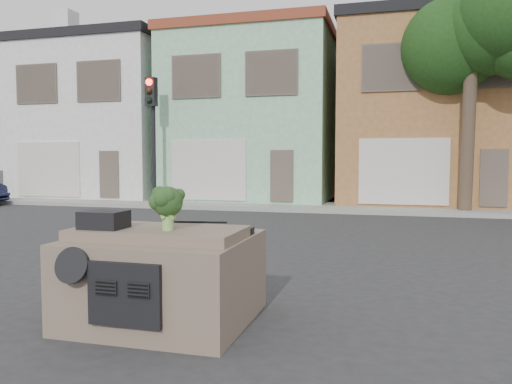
% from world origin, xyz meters
% --- Properties ---
extents(ground_plane, '(120.00, 120.00, 0.00)m').
position_xyz_m(ground_plane, '(0.00, 0.00, 0.00)').
color(ground_plane, '#303033').
rests_on(ground_plane, ground).
extents(sidewalk, '(40.00, 3.00, 0.15)m').
position_xyz_m(sidewalk, '(0.00, 10.50, 0.07)').
color(sidewalk, gray).
rests_on(sidewalk, ground).
extents(townhouse_white, '(7.20, 8.20, 7.55)m').
position_xyz_m(townhouse_white, '(-11.00, 14.50, 3.77)').
color(townhouse_white, white).
rests_on(townhouse_white, ground).
extents(townhouse_mint, '(7.20, 8.20, 7.55)m').
position_xyz_m(townhouse_mint, '(-3.50, 14.50, 3.77)').
color(townhouse_mint, '#95D3A5').
rests_on(townhouse_mint, ground).
extents(townhouse_tan, '(7.20, 8.20, 7.55)m').
position_xyz_m(townhouse_tan, '(4.00, 14.50, 3.77)').
color(townhouse_tan, '#9F6A3B').
rests_on(townhouse_tan, ground).
extents(traffic_signal, '(0.40, 0.40, 5.10)m').
position_xyz_m(traffic_signal, '(-6.50, 9.50, 2.55)').
color(traffic_signal, black).
rests_on(traffic_signal, ground).
extents(tree_near, '(4.40, 4.00, 8.50)m').
position_xyz_m(tree_near, '(5.00, 9.80, 4.25)').
color(tree_near, '#1B4015').
rests_on(tree_near, ground).
extents(car_dashboard, '(2.00, 1.80, 1.12)m').
position_xyz_m(car_dashboard, '(0.00, -3.00, 0.56)').
color(car_dashboard, '#746251').
rests_on(car_dashboard, ground).
extents(instrument_hump, '(0.48, 0.38, 0.20)m').
position_xyz_m(instrument_hump, '(-0.58, -3.35, 1.22)').
color(instrument_hump, black).
rests_on(instrument_hump, car_dashboard).
extents(wiper_arm, '(0.69, 0.15, 0.02)m').
position_xyz_m(wiper_arm, '(0.28, -2.62, 1.13)').
color(wiper_arm, black).
rests_on(wiper_arm, car_dashboard).
extents(broccoli, '(0.53, 0.53, 0.50)m').
position_xyz_m(broccoli, '(0.18, -3.29, 1.37)').
color(broccoli, '#1F3917').
rests_on(broccoli, car_dashboard).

